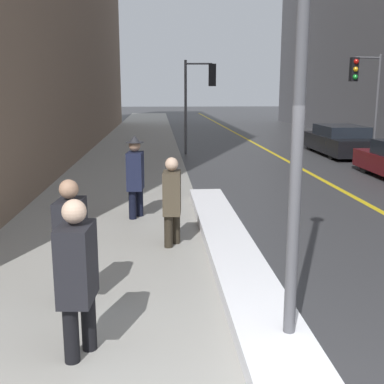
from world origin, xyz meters
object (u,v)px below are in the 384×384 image
Objects in this scene: traffic_light_near at (202,87)px; pedestrian_in_fedora at (135,173)px; pedestrian_with_shoulder_bag at (78,272)px; pedestrian_in_glasses at (172,197)px; lamp_post at (303,15)px; parked_car_black at (339,141)px; pedestrian_trailing at (71,237)px; traffic_light_far at (363,83)px.

traffic_light_near is 2.22× the size of pedestrian_in_fedora.
pedestrian_with_shoulder_bag is 0.93× the size of pedestrian_in_fedora.
traffic_light_near is at bearing 176.92° from pedestrian_in_glasses.
lamp_post is 16.71m from parked_car_black.
lamp_post is 4.43m from pedestrian_in_glasses.
lamp_post is at bearing 22.70° from pedestrian_in_fedora.
pedestrian_in_fedora is (0.59, 4.20, 0.06)m from pedestrian_trailing.
lamp_post is 1.14× the size of parked_car_black.
traffic_light_near reaches higher than pedestrian_in_fedora.
traffic_light_far is at bearing 149.44° from pedestrian_trailing.
pedestrian_trailing is 4.24m from pedestrian_in_fedora.
traffic_light_far is 16.85m from pedestrian_with_shoulder_bag.
traffic_light_far is 2.62× the size of pedestrian_in_glasses.
pedestrian_in_glasses is at bearing 167.99° from pedestrian_with_shoulder_bag.
traffic_light_near is 2.50× the size of pedestrian_in_glasses.
pedestrian_with_shoulder_bag is at bearing 178.81° from lamp_post.
parked_car_black is (8.08, 9.82, -0.36)m from pedestrian_in_fedora.
pedestrian_trailing is (-0.27, 1.19, -0.01)m from pedestrian_with_shoulder_bag.
pedestrian_trailing is 0.33× the size of parked_car_black.
lamp_post is at bearing 67.03° from pedestrian_trailing.
lamp_post reaches higher than pedestrian_in_glasses.
pedestrian_in_fedora is (-8.51, -8.81, -1.97)m from traffic_light_far.
pedestrian_in_fedora is at bearing -155.32° from pedestrian_in_glasses.
parked_car_black is at bearing 144.94° from pedestrian_in_fedora.
pedestrian_in_glasses is at bearing 149.00° from parked_car_black.
pedestrian_with_shoulder_bag is at bearing 17.01° from pedestrian_trailing.
pedestrian_in_fedora reaches higher than parked_car_black.
pedestrian_with_shoulder_bag is 1.02× the size of pedestrian_trailing.
pedestrian_in_fedora reaches higher than pedestrian_with_shoulder_bag.
pedestrian_trailing is at bearing -25.00° from pedestrian_in_glasses.
lamp_post is 3.62× the size of pedestrian_in_glasses.
pedestrian_trailing is at bearing -162.99° from pedestrian_with_shoulder_bag.
pedestrian_in_glasses is at bearing -94.58° from traffic_light_near.
traffic_light_far reaches higher than pedestrian_in_fedora.
pedestrian_with_shoulder_bag reaches higher than pedestrian_in_glasses.
pedestrian_in_glasses is at bearing 155.00° from pedestrian_trailing.
parked_car_black is at bearing -2.72° from traffic_light_near.
traffic_light_far is at bearing 64.77° from lamp_post.
lamp_post is 1.44× the size of traffic_light_near.
parked_car_black is at bearing 152.22° from pedestrian_in_glasses.
traffic_light_far is 0.83× the size of parked_car_black.
traffic_light_near is 12.55m from pedestrian_in_glasses.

